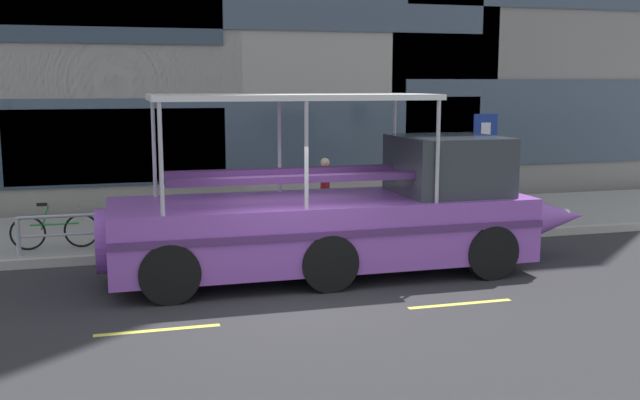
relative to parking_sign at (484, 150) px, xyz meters
The scene contains 10 objects.
ground_plane 6.90m from the parking_sign, 145.28° to the right, with size 120.00×120.00×0.00m, color #2B2B2D.
sidewalk 6.04m from the parking_sign, 161.29° to the left, with size 32.00×4.80×0.18m, color #99968E.
curb_edge 5.79m from the parking_sign, behind, with size 32.00×0.18×0.18m, color #B2ADA3.
lane_centreline 7.67m from the parking_sign, 137.13° to the right, with size 25.80×0.12×0.01m.
curb_guardrail 5.02m from the parking_sign, behind, with size 10.86×0.09×0.79m.
parking_sign is the anchor object (origin of this frame).
leaned_bicycle 9.69m from the parking_sign, behind, with size 1.74×0.46×0.96m.
duck_tour_boat 4.97m from the parking_sign, 147.14° to the right, with size 9.59×2.47×3.35m.
pedestrian_near_bow 1.53m from the parking_sign, 166.69° to the left, with size 0.32×0.41×1.65m.
pedestrian_mid_left 3.83m from the parking_sign, 160.04° to the left, with size 0.22×0.46×1.60m.
Camera 1 is at (-2.87, -11.76, 3.54)m, focal length 41.36 mm.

